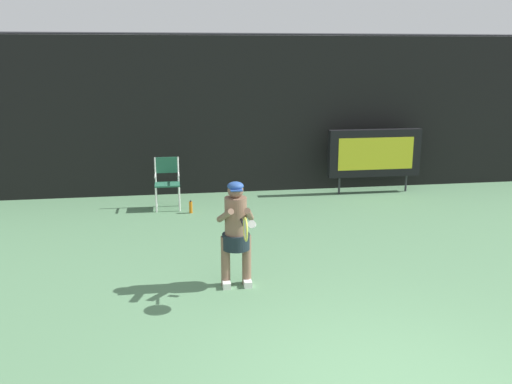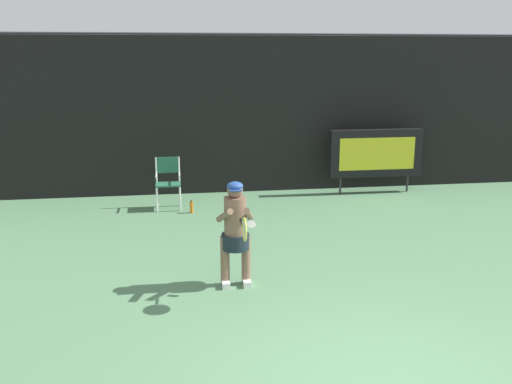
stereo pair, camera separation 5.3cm
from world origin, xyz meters
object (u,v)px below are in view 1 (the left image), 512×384
(water_bottle, at_px, (191,207))
(tennis_player, at_px, (236,229))
(umpire_chair, at_px, (167,180))
(tennis_racket, at_px, (245,229))
(scoreboard, at_px, (374,153))

(water_bottle, distance_m, tennis_player, 3.91)
(umpire_chair, xyz_separation_m, tennis_racket, (0.99, -4.91, 0.42))
(water_bottle, distance_m, tennis_racket, 4.59)
(umpire_chair, bearing_deg, tennis_racket, -78.62)
(tennis_racket, bearing_deg, water_bottle, 110.17)
(umpire_chair, distance_m, water_bottle, 0.82)
(tennis_player, height_order, tennis_racket, tennis_player)
(water_bottle, height_order, tennis_player, tennis_player)
(scoreboard, xyz_separation_m, umpire_chair, (-4.80, -0.64, -0.33))
(scoreboard, bearing_deg, water_bottle, -165.86)
(umpire_chair, xyz_separation_m, water_bottle, (0.46, -0.45, -0.50))
(water_bottle, bearing_deg, umpire_chair, 135.65)
(tennis_racket, bearing_deg, tennis_player, 107.09)
(tennis_player, distance_m, tennis_racket, 0.69)
(umpire_chair, bearing_deg, tennis_player, -77.46)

